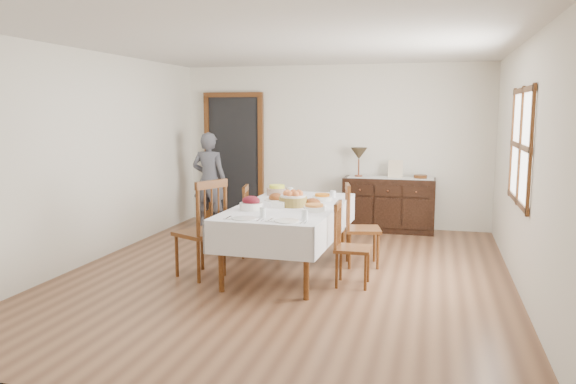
% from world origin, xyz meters
% --- Properties ---
extents(ground, '(6.00, 6.00, 0.00)m').
position_xyz_m(ground, '(0.00, 0.00, 0.00)').
color(ground, brown).
extents(room_shell, '(5.02, 6.02, 2.65)m').
position_xyz_m(room_shell, '(-0.15, 0.42, 1.64)').
color(room_shell, silver).
rests_on(room_shell, ground).
extents(dining_table, '(1.22, 2.30, 0.78)m').
position_xyz_m(dining_table, '(-0.01, 0.20, 0.69)').
color(dining_table, silver).
rests_on(dining_table, ground).
extents(chair_left_near, '(0.62, 0.62, 1.12)m').
position_xyz_m(chair_left_near, '(-0.88, -0.31, 0.57)').
color(chair_left_near, '#552D12').
rests_on(chair_left_near, ground).
extents(chair_left_far, '(0.45, 0.45, 0.92)m').
position_xyz_m(chair_left_far, '(-0.85, 0.69, 0.46)').
color(chair_left_far, '#552D12').
rests_on(chair_left_far, ground).
extents(chair_right_near, '(0.38, 0.38, 0.90)m').
position_xyz_m(chair_right_near, '(0.75, -0.18, 0.46)').
color(chair_right_near, '#552D12').
rests_on(chair_right_near, ground).
extents(chair_right_far, '(0.50, 0.50, 1.00)m').
position_xyz_m(chair_right_far, '(0.74, 0.63, 0.50)').
color(chair_right_far, '#552D12').
rests_on(chair_right_far, ground).
extents(sideboard, '(1.40, 0.51, 0.84)m').
position_xyz_m(sideboard, '(0.94, 2.72, 0.42)').
color(sideboard, black).
rests_on(sideboard, ground).
extents(person, '(0.52, 0.34, 1.64)m').
position_xyz_m(person, '(-1.88, 2.28, 0.82)').
color(person, '#4E4F5A').
rests_on(person, ground).
extents(bread_basket, '(0.33, 0.33, 0.19)m').
position_xyz_m(bread_basket, '(0.05, 0.15, 0.86)').
color(bread_basket, olive).
rests_on(bread_basket, dining_table).
extents(egg_basket, '(0.26, 0.26, 0.10)m').
position_xyz_m(egg_basket, '(-0.05, 0.63, 0.82)').
color(egg_basket, black).
rests_on(egg_basket, dining_table).
extents(ham_platter_a, '(0.29, 0.29, 0.11)m').
position_xyz_m(ham_platter_a, '(-0.25, 0.49, 0.81)').
color(ham_platter_a, white).
rests_on(ham_platter_a, dining_table).
extents(ham_platter_b, '(0.29, 0.29, 0.11)m').
position_xyz_m(ham_platter_b, '(0.27, 0.20, 0.81)').
color(ham_platter_b, white).
rests_on(ham_platter_b, dining_table).
extents(beet_bowl, '(0.26, 0.26, 0.16)m').
position_xyz_m(beet_bowl, '(-0.35, -0.20, 0.85)').
color(beet_bowl, white).
rests_on(beet_bowl, dining_table).
extents(carrot_bowl, '(0.24, 0.24, 0.09)m').
position_xyz_m(carrot_bowl, '(0.30, 0.62, 0.82)').
color(carrot_bowl, white).
rests_on(carrot_bowl, dining_table).
extents(pineapple_bowl, '(0.27, 0.27, 0.13)m').
position_xyz_m(pineapple_bowl, '(-0.37, 0.94, 0.84)').
color(pineapple_bowl, tan).
rests_on(pineapple_bowl, dining_table).
extents(casserole_dish, '(0.23, 0.23, 0.08)m').
position_xyz_m(casserole_dish, '(0.35, -0.11, 0.82)').
color(casserole_dish, white).
rests_on(casserole_dish, dining_table).
extents(butter_dish, '(0.14, 0.09, 0.07)m').
position_xyz_m(butter_dish, '(-0.08, -0.01, 0.82)').
color(butter_dish, white).
rests_on(butter_dish, dining_table).
extents(setting_left, '(0.42, 0.31, 0.10)m').
position_xyz_m(setting_left, '(-0.19, -0.68, 0.80)').
color(setting_left, white).
rests_on(setting_left, dining_table).
extents(setting_right, '(0.42, 0.31, 0.10)m').
position_xyz_m(setting_right, '(0.26, -0.70, 0.80)').
color(setting_right, white).
rests_on(setting_right, dining_table).
extents(glass_far_a, '(0.07, 0.07, 0.10)m').
position_xyz_m(glass_far_a, '(-0.19, 0.95, 0.83)').
color(glass_far_a, white).
rests_on(glass_far_a, dining_table).
extents(glass_far_b, '(0.07, 0.07, 0.09)m').
position_xyz_m(glass_far_b, '(0.38, 0.89, 0.82)').
color(glass_far_b, white).
rests_on(glass_far_b, dining_table).
extents(runner, '(1.30, 0.35, 0.01)m').
position_xyz_m(runner, '(0.96, 2.72, 0.84)').
color(runner, silver).
rests_on(runner, sideboard).
extents(table_lamp, '(0.26, 0.26, 0.46)m').
position_xyz_m(table_lamp, '(0.46, 2.71, 1.20)').
color(table_lamp, brown).
rests_on(table_lamp, sideboard).
extents(picture_frame, '(0.22, 0.08, 0.28)m').
position_xyz_m(picture_frame, '(1.03, 2.70, 0.98)').
color(picture_frame, beige).
rests_on(picture_frame, sideboard).
extents(deco_bowl, '(0.20, 0.20, 0.06)m').
position_xyz_m(deco_bowl, '(1.40, 2.72, 0.87)').
color(deco_bowl, '#552D12').
rests_on(deco_bowl, sideboard).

